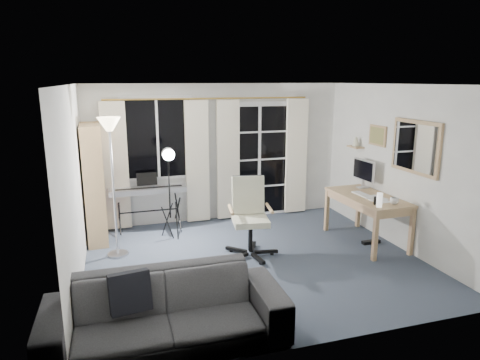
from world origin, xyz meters
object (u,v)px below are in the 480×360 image
object	(u,v)px
bookshelf	(92,187)
torchiere_lamp	(111,146)
office_chair	(249,209)
desk	(367,202)
sofa	(166,300)
keyboard_piano	(148,191)
monitor	(364,171)
studio_light	(169,165)
mug	(394,200)

from	to	relation	value
bookshelf	torchiere_lamp	world-z (taller)	torchiere_lamp
bookshelf	office_chair	bearing A→B (deg)	-30.73
torchiere_lamp	desk	distance (m)	3.85
torchiere_lamp	desk	size ratio (longest dim) A/B	1.40
desk	sofa	bearing A→B (deg)	-154.07
bookshelf	sofa	xyz separation A→B (m)	(0.71, -3.02, -0.42)
torchiere_lamp	desk	xyz separation A→B (m)	(3.69, -0.58, -0.94)
torchiere_lamp	keyboard_piano	world-z (taller)	torchiere_lamp
monitor	studio_light	bearing A→B (deg)	167.76
studio_light	keyboard_piano	bearing A→B (deg)	122.41
bookshelf	desk	size ratio (longest dim) A/B	1.30
studio_light	torchiere_lamp	bearing A→B (deg)	-150.17
bookshelf	monitor	bearing A→B (deg)	-13.64
bookshelf	torchiere_lamp	bearing A→B (deg)	-68.46
keyboard_piano	office_chair	distance (m)	1.89
studio_light	sofa	bearing A→B (deg)	-96.40
bookshelf	mug	bearing A→B (deg)	-25.90
monitor	mug	size ratio (longest dim) A/B	4.40
keyboard_piano	torchiere_lamp	bearing A→B (deg)	-120.32
bookshelf	sofa	world-z (taller)	bookshelf
keyboard_piano	office_chair	xyz separation A→B (m)	(1.30, -1.38, -0.02)
monitor	mug	distance (m)	0.98
torchiere_lamp	keyboard_piano	distance (m)	1.41
studio_light	monitor	size ratio (longest dim) A/B	2.79
bookshelf	monitor	distance (m)	4.28
bookshelf	desk	bearing A→B (deg)	-20.19
keyboard_piano	desk	distance (m)	3.49
keyboard_piano	mug	size ratio (longest dim) A/B	10.22
desk	monitor	bearing A→B (deg)	64.52
bookshelf	office_chair	distance (m)	2.45
mug	keyboard_piano	bearing A→B (deg)	148.26
office_chair	sofa	distance (m)	2.36
keyboard_piano	sofa	distance (m)	3.26
studio_light	mug	xyz separation A→B (m)	(2.96, -1.51, -0.39)
keyboard_piano	office_chair	world-z (taller)	office_chair
torchiere_lamp	monitor	distance (m)	3.93
keyboard_piano	bookshelf	bearing A→B (deg)	-165.56
torchiere_lamp	monitor	bearing A→B (deg)	-1.92
bookshelf	studio_light	bearing A→B (deg)	-16.09
bookshelf	office_chair	size ratio (longest dim) A/B	1.63
bookshelf	keyboard_piano	distance (m)	0.90
bookshelf	desk	xyz separation A→B (m)	(4.00, -1.29, -0.21)
desk	monitor	size ratio (longest dim) A/B	2.63
office_chair	sofa	world-z (taller)	office_chair
office_chair	mug	world-z (taller)	office_chair
desk	keyboard_piano	bearing A→B (deg)	152.49
monitor	mug	world-z (taller)	monitor
keyboard_piano	mug	xyz separation A→B (m)	(3.25, -2.01, 0.12)
studio_light	office_chair	world-z (taller)	studio_light
keyboard_piano	mug	distance (m)	3.82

